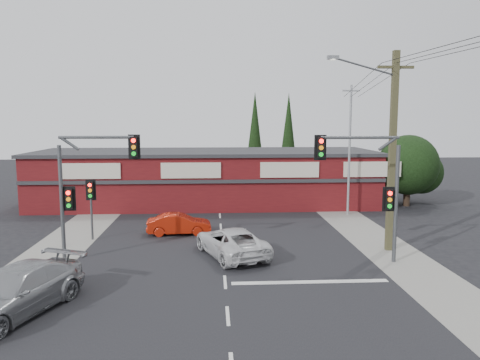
{
  "coord_description": "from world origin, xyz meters",
  "views": [
    {
      "loc": [
        -0.47,
        -19.86,
        6.68
      ],
      "look_at": [
        0.87,
        3.0,
        3.69
      ],
      "focal_mm": 35.0,
      "sensor_mm": 36.0,
      "label": 1
    }
  ],
  "objects": [
    {
      "name": "tree_cluster",
      "position": [
        14.69,
        15.44,
        2.9
      ],
      "size": [
        5.9,
        5.1,
        5.5
      ],
      "color": "#2D2116",
      "rests_on": "ground"
    },
    {
      "name": "pedestal_signal",
      "position": [
        -7.2,
        6.01,
        2.41
      ],
      "size": [
        0.55,
        0.27,
        3.38
      ],
      "color": "#47494C",
      "rests_on": "ground"
    },
    {
      "name": "traffic_mast_right",
      "position": [
        6.86,
        1.0,
        3.95
      ],
      "size": [
        3.96,
        0.27,
        5.97
      ],
      "color": "#47494C",
      "rests_on": "ground"
    },
    {
      "name": "silver_suv",
      "position": [
        -7.28,
        -4.05,
        0.81
      ],
      "size": [
        4.14,
        6.01,
        1.62
      ],
      "primitive_type": "imported",
      "rotation": [
        0.0,
        0.0,
        -0.37
      ],
      "color": "#999C9E",
      "rests_on": "ground"
    },
    {
      "name": "lane_dashes",
      "position": [
        0.0,
        -1.3,
        0.01
      ],
      "size": [
        0.12,
        35.0,
        0.01
      ],
      "color": "silver",
      "rests_on": "ground"
    },
    {
      "name": "conifer_far",
      "position": [
        7.0,
        26.0,
        5.48
      ],
      "size": [
        1.8,
        1.8,
        9.25
      ],
      "color": "#2D2116",
      "rests_on": "ground"
    },
    {
      "name": "verge_left",
      "position": [
        -8.5,
        5.0,
        0.01
      ],
      "size": [
        3.0,
        70.0,
        0.02
      ],
      "primitive_type": "cube",
      "color": "gray",
      "rests_on": "ground"
    },
    {
      "name": "steel_pole",
      "position": [
        9.0,
        12.0,
        4.7
      ],
      "size": [
        1.2,
        0.16,
        9.0
      ],
      "color": "gray",
      "rests_on": "ground"
    },
    {
      "name": "red_sedan",
      "position": [
        -2.45,
        6.98,
        0.61
      ],
      "size": [
        3.75,
        1.45,
        1.22
      ],
      "primitive_type": "imported",
      "rotation": [
        0.0,
        0.0,
        1.61
      ],
      "color": "#AC1D0A",
      "rests_on": "ground"
    },
    {
      "name": "road_strip",
      "position": [
        0.0,
        5.0,
        0.01
      ],
      "size": [
        14.0,
        70.0,
        0.01
      ],
      "primitive_type": "cube",
      "color": "black",
      "rests_on": "ground"
    },
    {
      "name": "power_lines",
      "position": [
        8.47,
        -2.47,
        9.04
      ],
      "size": [
        2.01,
        29.0,
        1.22
      ],
      "color": "black",
      "rests_on": "ground"
    },
    {
      "name": "ground",
      "position": [
        0.0,
        0.0,
        0.0
      ],
      "size": [
        120.0,
        120.0,
        0.0
      ],
      "primitive_type": "plane",
      "color": "black",
      "rests_on": "ground"
    },
    {
      "name": "white_suv",
      "position": [
        0.41,
        2.45,
        0.71
      ],
      "size": [
        3.96,
        5.59,
        1.41
      ],
      "primitive_type": "imported",
      "rotation": [
        0.0,
        0.0,
        3.49
      ],
      "color": "silver",
      "rests_on": "ground"
    },
    {
      "name": "utility_pole",
      "position": [
        8.36,
        2.99,
        5.4
      ],
      "size": [
        4.38,
        0.59,
        10.0
      ],
      "color": "#4D482B",
      "rests_on": "ground"
    },
    {
      "name": "stop_line",
      "position": [
        3.5,
        -1.5,
        0.01
      ],
      "size": [
        6.5,
        0.35,
        0.01
      ],
      "primitive_type": "cube",
      "color": "silver",
      "rests_on": "ground"
    },
    {
      "name": "conifer_near",
      "position": [
        3.5,
        24.0,
        5.48
      ],
      "size": [
        1.8,
        1.8,
        9.25
      ],
      "color": "#2D2116",
      "rests_on": "ground"
    },
    {
      "name": "verge_right",
      "position": [
        8.5,
        5.0,
        0.01
      ],
      "size": [
        3.0,
        70.0,
        0.02
      ],
      "primitive_type": "cube",
      "color": "gray",
      "rests_on": "ground"
    },
    {
      "name": "shop_building",
      "position": [
        -0.99,
        16.99,
        2.13
      ],
      "size": [
        27.3,
        8.4,
        4.22
      ],
      "color": "#511013",
      "rests_on": "ground"
    },
    {
      "name": "traffic_mast_left",
      "position": [
        -6.43,
        2.0,
        3.93
      ],
      "size": [
        3.77,
        0.27,
        5.97
      ],
      "color": "#47494C",
      "rests_on": "ground"
    }
  ]
}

